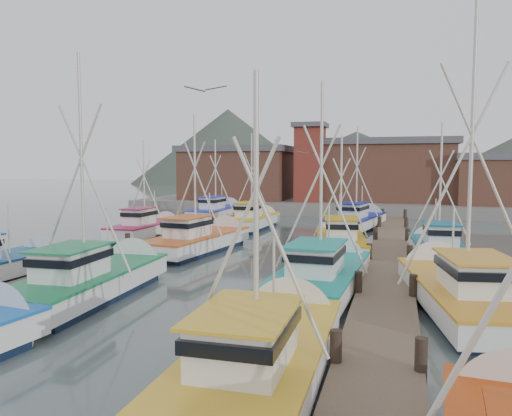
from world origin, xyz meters
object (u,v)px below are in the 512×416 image
(boat_4, at_px, (95,279))
(boat_1, at_px, (264,356))
(boat_12, at_px, (254,220))
(boat_8, at_px, (202,240))
(lookout_tower, at_px, (310,162))

(boat_4, bearing_deg, boat_1, -36.89)
(boat_1, relative_size, boat_12, 1.11)
(boat_12, bearing_deg, boat_4, -87.79)
(boat_8, relative_size, boat_12, 1.14)
(lookout_tower, distance_m, boat_1, 43.58)
(lookout_tower, distance_m, boat_8, 26.59)
(lookout_tower, relative_size, boat_12, 1.02)
(lookout_tower, relative_size, boat_1, 0.92)
(boat_8, bearing_deg, boat_4, -82.58)
(boat_1, bearing_deg, lookout_tower, 97.75)
(boat_4, bearing_deg, boat_12, 87.01)
(boat_1, distance_m, boat_8, 18.79)
(boat_1, bearing_deg, boat_12, 105.97)
(boat_1, height_order, boat_4, boat_4)
(lookout_tower, distance_m, boat_12, 15.77)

